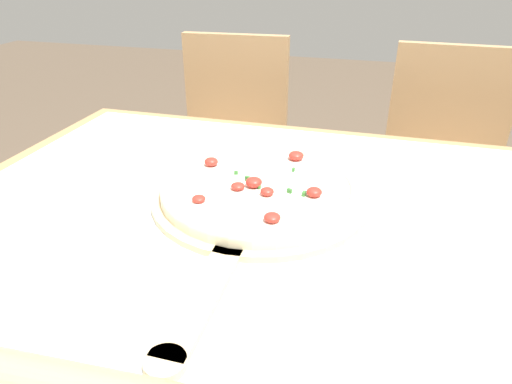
% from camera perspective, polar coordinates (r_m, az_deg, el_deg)
% --- Properties ---
extents(dining_table, '(1.28, 1.02, 0.75)m').
position_cam_1_polar(dining_table, '(0.83, 1.63, -10.65)').
color(dining_table, '#A87F51').
rests_on(dining_table, ground_plane).
extents(towel_cloth, '(1.20, 0.94, 0.00)m').
position_cam_1_polar(towel_cloth, '(0.77, 1.73, -4.60)').
color(towel_cloth, silver).
rests_on(towel_cloth, dining_table).
extents(pizza_peel, '(0.40, 0.63, 0.01)m').
position_cam_1_polar(pizza_peel, '(0.83, 0.13, -1.24)').
color(pizza_peel, '#D6B784').
rests_on(pizza_peel, towel_cloth).
extents(pizza, '(0.37, 0.37, 0.04)m').
position_cam_1_polar(pizza, '(0.84, 0.56, 0.63)').
color(pizza, beige).
rests_on(pizza, pizza_peel).
extents(chair_left, '(0.42, 0.42, 0.91)m').
position_cam_1_polar(chair_left, '(1.69, -3.13, 5.82)').
color(chair_left, tan).
rests_on(chair_left, ground_plane).
extents(chair_right, '(0.42, 0.42, 0.91)m').
position_cam_1_polar(chair_right, '(1.62, 22.04, 2.77)').
color(chair_right, tan).
rests_on(chair_right, ground_plane).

